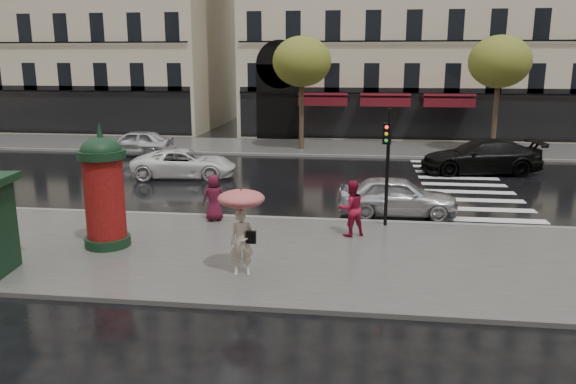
# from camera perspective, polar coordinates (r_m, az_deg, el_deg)

# --- Properties ---
(ground) EXTENTS (160.00, 160.00, 0.00)m
(ground) POSITION_cam_1_polar(r_m,az_deg,el_deg) (16.00, 1.79, -6.09)
(ground) COLOR black
(ground) RESTS_ON ground
(near_sidewalk) EXTENTS (90.00, 7.00, 0.12)m
(near_sidewalk) POSITION_cam_1_polar(r_m,az_deg,el_deg) (15.51, 1.61, -6.49)
(near_sidewalk) COLOR #474744
(near_sidewalk) RESTS_ON ground
(far_sidewalk) EXTENTS (90.00, 6.00, 0.12)m
(far_sidewalk) POSITION_cam_1_polar(r_m,az_deg,el_deg) (34.46, 4.85, 4.50)
(far_sidewalk) COLOR #474744
(far_sidewalk) RESTS_ON ground
(near_kerb) EXTENTS (90.00, 0.25, 0.14)m
(near_kerb) POSITION_cam_1_polar(r_m,az_deg,el_deg) (18.83, 2.67, -2.87)
(near_kerb) COLOR slate
(near_kerb) RESTS_ON ground
(far_kerb) EXTENTS (90.00, 0.25, 0.14)m
(far_kerb) POSITION_cam_1_polar(r_m,az_deg,el_deg) (31.50, 4.61, 3.69)
(far_kerb) COLOR slate
(far_kerb) RESTS_ON ground
(zebra_crossing) EXTENTS (3.60, 11.75, 0.01)m
(zebra_crossing) POSITION_cam_1_polar(r_m,az_deg,el_deg) (25.60, 17.42, 0.73)
(zebra_crossing) COLOR silver
(zebra_crossing) RESTS_ON ground
(tree_far_left) EXTENTS (3.40, 3.40, 6.64)m
(tree_far_left) POSITION_cam_1_polar(r_m,az_deg,el_deg) (33.20, 1.41, 13.06)
(tree_far_left) COLOR #38281C
(tree_far_left) RESTS_ON ground
(tree_far_right) EXTENTS (3.40, 3.40, 6.64)m
(tree_far_right) POSITION_cam_1_polar(r_m,az_deg,el_deg) (33.88, 20.70, 12.24)
(tree_far_right) COLOR #38281C
(tree_far_right) RESTS_ON ground
(woman_umbrella) EXTENTS (1.15, 1.15, 2.21)m
(woman_umbrella) POSITION_cam_1_polar(r_m,az_deg,el_deg) (13.65, -4.74, -2.62)
(woman_umbrella) COLOR beige
(woman_umbrella) RESTS_ON near_sidewalk
(woman_red) EXTENTS (1.03, 0.96, 1.71)m
(woman_red) POSITION_cam_1_polar(r_m,az_deg,el_deg) (16.91, 6.42, -1.65)
(woman_red) COLOR maroon
(woman_red) RESTS_ON near_sidewalk
(man_burgundy) EXTENTS (0.89, 0.77, 1.53)m
(man_burgundy) POSITION_cam_1_polar(r_m,az_deg,el_deg) (18.58, -7.54, -0.59)
(man_burgundy) COLOR #4E0F24
(man_burgundy) RESTS_ON near_sidewalk
(morris_column) EXTENTS (1.31, 1.31, 3.53)m
(morris_column) POSITION_cam_1_polar(r_m,az_deg,el_deg) (16.51, -18.20, 0.39)
(morris_column) COLOR black
(morris_column) RESTS_ON near_sidewalk
(traffic_light) EXTENTS (0.27, 0.37, 3.72)m
(traffic_light) POSITION_cam_1_polar(r_m,az_deg,el_deg) (17.78, 10.05, 3.60)
(traffic_light) COLOR black
(traffic_light) RESTS_ON near_sidewalk
(car_silver) EXTENTS (4.09, 1.67, 1.39)m
(car_silver) POSITION_cam_1_polar(r_m,az_deg,el_deg) (19.82, 11.05, -0.41)
(car_silver) COLOR silver
(car_silver) RESTS_ON ground
(car_white) EXTENTS (4.91, 2.65, 1.31)m
(car_white) POSITION_cam_1_polar(r_m,az_deg,el_deg) (26.22, -10.47, 2.86)
(car_white) COLOR white
(car_white) RESTS_ON ground
(car_black) EXTENTS (5.81, 2.96, 1.62)m
(car_black) POSITION_cam_1_polar(r_m,az_deg,el_deg) (28.29, 18.98, 3.43)
(car_black) COLOR black
(car_black) RESTS_ON ground
(car_far_silver) EXTENTS (4.39, 1.92, 1.47)m
(car_far_silver) POSITION_cam_1_polar(r_m,az_deg,el_deg) (32.86, -15.28, 4.84)
(car_far_silver) COLOR silver
(car_far_silver) RESTS_ON ground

